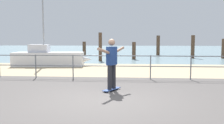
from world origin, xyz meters
The scene contains 13 objects.
ground_plane centered at (0.00, -1.00, 0.00)m, with size 24.00×10.00×0.04m, color #514C49.
beach_strip centered at (0.00, 7.00, 0.00)m, with size 24.00×6.00×0.04m, color tan.
sea_surface centered at (0.00, 35.00, 0.00)m, with size 72.00×50.00×0.04m, color #75939E.
railing_fence centered at (-0.94, 3.60, 0.70)m, with size 11.81×0.05×1.05m.
sailboat centered at (-4.38, 8.37, 0.52)m, with size 5.03×1.79×4.96m.
skateboard centered at (0.11, 1.16, 0.07)m, with size 0.57×0.79×0.08m.
skateboarder centered at (0.11, 1.16, 1.02)m, with size 0.80×1.30×1.65m.
groyne_post_0 centered at (-4.38, 19.25, 0.75)m, with size 0.37×0.37×1.49m, color #513826.
groyne_post_1 centered at (-1.71, 12.28, 1.13)m, with size 0.27×0.27×2.27m, color #513826.
groyne_post_2 centered at (0.97, 13.96, 0.75)m, with size 0.32×0.32×1.51m, color #513826.
groyne_post_3 centered at (3.65, 19.77, 1.07)m, with size 0.37×0.37×2.15m, color #513826.
groyne_post_4 centered at (6.33, 15.72, 1.06)m, with size 0.33×0.33×2.11m, color #513826.
groyne_post_5 centered at (9.01, 15.63, 0.89)m, with size 0.34×0.34×1.79m, color #513826.
Camera 1 is at (0.76, -6.65, 1.71)m, focal length 38.50 mm.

